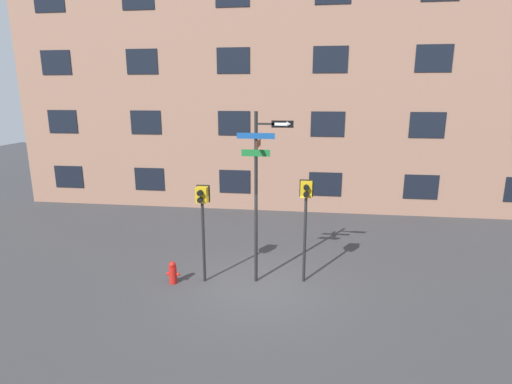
% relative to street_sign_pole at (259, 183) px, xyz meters
% --- Properties ---
extents(ground_plane, '(60.00, 60.00, 0.00)m').
position_rel_street_sign_pole_xyz_m(ground_plane, '(0.02, -0.36, -2.81)').
color(ground_plane, '#38383A').
extents(building_facade, '(24.00, 0.63, 12.94)m').
position_rel_street_sign_pole_xyz_m(building_facade, '(0.02, 7.31, 3.66)').
color(building_facade, '#936B56').
rests_on(building_facade, ground_plane).
extents(street_sign_pole, '(1.45, 0.87, 4.68)m').
position_rel_street_sign_pole_xyz_m(street_sign_pole, '(0.00, 0.00, 0.00)').
color(street_sign_pole, black).
rests_on(street_sign_pole, ground_plane).
extents(pedestrian_signal_left, '(0.36, 0.40, 2.74)m').
position_rel_street_sign_pole_xyz_m(pedestrian_signal_left, '(-1.50, -0.19, -0.67)').
color(pedestrian_signal_left, black).
rests_on(pedestrian_signal_left, ground_plane).
extents(pedestrian_signal_right, '(0.37, 0.40, 2.88)m').
position_rel_street_sign_pole_xyz_m(pedestrian_signal_right, '(1.25, 0.16, -0.56)').
color(pedestrian_signal_right, black).
rests_on(pedestrian_signal_right, ground_plane).
extents(fire_hydrant, '(0.37, 0.21, 0.64)m').
position_rel_street_sign_pole_xyz_m(fire_hydrant, '(-2.33, -0.44, -2.51)').
color(fire_hydrant, red).
rests_on(fire_hydrant, ground_plane).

